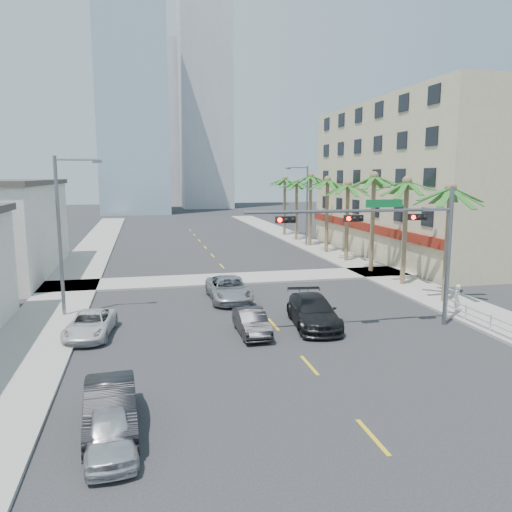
{
  "coord_description": "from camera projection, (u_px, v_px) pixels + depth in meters",
  "views": [
    {
      "loc": [
        -6.63,
        -15.08,
        7.94
      ],
      "look_at": [
        -0.58,
        11.68,
        3.5
      ],
      "focal_mm": 35.0,
      "sensor_mm": 36.0,
      "label": 1
    }
  ],
  "objects": [
    {
      "name": "palm_tree_3",
      "position": [
        348.0,
        185.0,
        45.2
      ],
      "size": [
        4.8,
        4.8,
        7.8
      ],
      "color": "brown",
      "rests_on": "ground"
    },
    {
      "name": "streetlight_left",
      "position": [
        63.0,
        228.0,
        27.51
      ],
      "size": [
        2.55,
        0.25,
        9.0
      ],
      "color": "slate",
      "rests_on": "ground"
    },
    {
      "name": "pedestrian",
      "position": [
        457.0,
        298.0,
        28.77
      ],
      "size": [
        0.69,
        0.66,
        1.59
      ],
      "primitive_type": "imported",
      "rotation": [
        0.0,
        0.0,
        3.83
      ],
      "color": "silver",
      "rests_on": "sidewalk_right"
    },
    {
      "name": "traffic_signal_mast",
      "position": [
        394.0,
        233.0,
        25.34
      ],
      "size": [
        11.12,
        0.54,
        7.2
      ],
      "color": "slate",
      "rests_on": "ground"
    },
    {
      "name": "car_lane_right",
      "position": [
        313.0,
        311.0,
        26.5
      ],
      "size": [
        2.82,
        5.68,
        1.59
      ],
      "primitive_type": "imported",
      "rotation": [
        0.0,
        0.0,
        -0.11
      ],
      "color": "black",
      "rests_on": "ground"
    },
    {
      "name": "building_right",
      "position": [
        436.0,
        180.0,
        49.71
      ],
      "size": [
        15.25,
        28.0,
        15.0
      ],
      "color": "tan",
      "rests_on": "ground"
    },
    {
      "name": "car_parked_mid",
      "position": [
        110.0,
        407.0,
        15.68
      ],
      "size": [
        1.83,
        4.55,
        1.47
      ],
      "primitive_type": "imported",
      "rotation": [
        0.0,
        0.0,
        0.06
      ],
      "color": "black",
      "rests_on": "ground"
    },
    {
      "name": "car_lane_left",
      "position": [
        252.0,
        322.0,
        25.11
      ],
      "size": [
        1.36,
        3.86,
        1.27
      ],
      "primitive_type": "imported",
      "rotation": [
        0.0,
        0.0,
        0.0
      ],
      "color": "black",
      "rests_on": "ground"
    },
    {
      "name": "palm_tree_6",
      "position": [
        297.0,
        183.0,
        60.22
      ],
      "size": [
        4.8,
        4.8,
        7.8
      ],
      "color": "brown",
      "rests_on": "ground"
    },
    {
      "name": "palm_tree_1",
      "position": [
        407.0,
        183.0,
        35.14
      ],
      "size": [
        4.8,
        4.8,
        8.16
      ],
      "color": "brown",
      "rests_on": "ground"
    },
    {
      "name": "guardrail",
      "position": [
        491.0,
        321.0,
        25.15
      ],
      "size": [
        0.08,
        8.08,
        1.0
      ],
      "color": "silver",
      "rests_on": "ground"
    },
    {
      "name": "streetlight_right",
      "position": [
        305.0,
        202.0,
        55.41
      ],
      "size": [
        2.55,
        0.25,
        9.0
      ],
      "color": "slate",
      "rests_on": "ground"
    },
    {
      "name": "car_parked_far",
      "position": [
        90.0,
        324.0,
        24.8
      ],
      "size": [
        2.54,
        4.64,
        1.23
      ],
      "primitive_type": "imported",
      "rotation": [
        0.0,
        0.0,
        -0.12
      ],
      "color": "silver",
      "rests_on": "ground"
    },
    {
      "name": "palm_tree_7",
      "position": [
        285.0,
        179.0,
        65.18
      ],
      "size": [
        4.8,
        4.8,
        8.16
      ],
      "color": "brown",
      "rests_on": "ground"
    },
    {
      "name": "sidewalk_right",
      "position": [
        389.0,
        277.0,
        39.09
      ],
      "size": [
        4.0,
        120.0,
        0.15
      ],
      "primitive_type": "cube",
      "color": "gray",
      "rests_on": "ground"
    },
    {
      "name": "palm_tree_2",
      "position": [
        374.0,
        177.0,
        40.09
      ],
      "size": [
        4.8,
        4.8,
        8.52
      ],
      "color": "brown",
      "rests_on": "ground"
    },
    {
      "name": "palm_tree_4",
      "position": [
        328.0,
        181.0,
        50.16
      ],
      "size": [
        4.8,
        4.8,
        8.16
      ],
      "color": "brown",
      "rests_on": "ground"
    },
    {
      "name": "palm_tree_5",
      "position": [
        311.0,
        177.0,
        55.11
      ],
      "size": [
        4.8,
        4.8,
        8.52
      ],
      "color": "brown",
      "rests_on": "ground"
    },
    {
      "name": "sidewalk_left",
      "position": [
        65.0,
        293.0,
        33.87
      ],
      "size": [
        4.0,
        120.0,
        0.15
      ],
      "primitive_type": "cube",
      "color": "gray",
      "rests_on": "ground"
    },
    {
      "name": "car_lane_center",
      "position": [
        229.0,
        289.0,
        31.98
      ],
      "size": [
        2.49,
        5.39,
        1.5
      ],
      "primitive_type": "imported",
      "rotation": [
        0.0,
        0.0,
        -0.0
      ],
      "color": "#B0B1B5",
      "rests_on": "ground"
    },
    {
      "name": "ground",
      "position": [
        347.0,
        408.0,
        17.24
      ],
      "size": [
        260.0,
        260.0,
        0.0
      ],
      "primitive_type": "plane",
      "color": "#262628",
      "rests_on": "ground"
    },
    {
      "name": "sidewalk_cross",
      "position": [
        234.0,
        279.0,
        38.41
      ],
      "size": [
        80.0,
        4.0,
        0.15
      ],
      "primitive_type": "cube",
      "color": "gray",
      "rests_on": "ground"
    },
    {
      "name": "palm_tree_0",
      "position": [
        451.0,
        190.0,
        30.18
      ],
      "size": [
        4.8,
        4.8,
        7.8
      ],
      "color": "brown",
      "rests_on": "ground"
    },
    {
      "name": "tower_far_center",
      "position": [
        154.0,
        126.0,
        133.58
      ],
      "size": [
        16.0,
        16.0,
        42.0
      ],
      "primitive_type": "cube",
      "color": "#ADADB2",
      "rests_on": "ground"
    },
    {
      "name": "tower_far_right",
      "position": [
        205.0,
        83.0,
        120.31
      ],
      "size": [
        12.0,
        12.0,
        60.0
      ],
      "primitive_type": "cube",
      "color": "#ADADB2",
      "rests_on": "ground"
    },
    {
      "name": "car_parked_near",
      "position": [
        110.0,
        432.0,
        14.4
      ],
      "size": [
        1.75,
        3.73,
        1.23
      ],
      "primitive_type": "imported",
      "rotation": [
        0.0,
        0.0,
        0.08
      ],
      "color": "silver",
      "rests_on": "ground"
    },
    {
      "name": "tower_far_left",
      "position": [
        132.0,
        97.0,
        103.13
      ],
      "size": [
        14.0,
        14.0,
        48.0
      ],
      "primitive_type": "cube",
      "color": "#99B2C6",
      "rests_on": "ground"
    }
  ]
}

